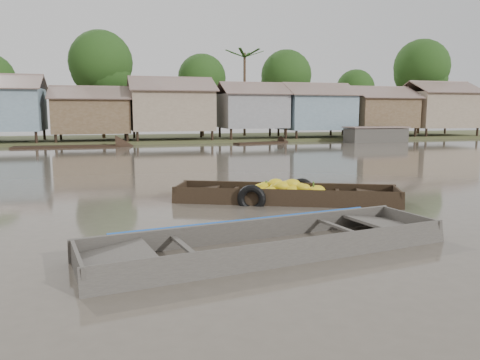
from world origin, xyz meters
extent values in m
plane|color=#534B3F|center=(0.00, 0.00, 0.00)|extent=(120.00, 120.00, 0.00)
cube|color=#384723|center=(0.00, 33.00, 0.00)|extent=(120.00, 12.00, 0.50)
cube|color=brown|center=(-10.50, 30.90, 4.75)|extent=(6.60, 3.02, 1.28)
cube|color=brown|center=(-3.80, 29.50, 2.20)|extent=(5.80, 4.60, 2.70)
cube|color=brown|center=(-3.80, 28.26, 4.00)|extent=(6.20, 2.67, 1.14)
cube|color=brown|center=(-3.80, 30.74, 4.00)|extent=(6.20, 2.67, 1.14)
cube|color=gray|center=(2.50, 29.50, 2.65)|extent=(6.50, 5.30, 3.30)
cube|color=brown|center=(2.50, 28.07, 4.75)|extent=(6.90, 3.08, 1.31)
cube|color=brown|center=(2.50, 30.93, 4.75)|extent=(6.90, 3.08, 1.31)
cube|color=gray|center=(9.50, 29.50, 2.60)|extent=(5.40, 4.70, 2.90)
cube|color=brown|center=(9.50, 28.23, 4.50)|extent=(5.80, 2.73, 1.17)
cube|color=brown|center=(9.50, 30.77, 4.50)|extent=(5.80, 2.73, 1.17)
cube|color=slate|center=(15.50, 29.50, 2.50)|extent=(6.00, 5.00, 3.10)
cube|color=brown|center=(15.50, 28.15, 4.50)|extent=(6.40, 2.90, 1.24)
cube|color=brown|center=(15.50, 30.85, 4.50)|extent=(6.40, 2.90, 1.24)
cube|color=brown|center=(22.00, 29.50, 2.45)|extent=(5.70, 4.90, 2.80)
cube|color=brown|center=(22.00, 28.18, 4.30)|extent=(6.10, 2.85, 1.21)
cube|color=brown|center=(22.00, 30.82, 4.30)|extent=(6.10, 2.85, 1.21)
cube|color=gray|center=(28.50, 29.50, 2.70)|extent=(6.30, 5.10, 3.40)
cube|color=brown|center=(28.50, 28.12, 4.85)|extent=(6.70, 2.96, 1.26)
cube|color=brown|center=(28.50, 30.88, 4.85)|extent=(6.70, 2.96, 1.26)
cylinder|color=#473323|center=(-3.00, 33.00, 3.15)|extent=(0.28, 0.28, 6.30)
sphere|color=#193811|center=(-3.00, 33.00, 6.75)|extent=(5.40, 5.40, 5.40)
cylinder|color=#473323|center=(6.00, 34.00, 2.62)|extent=(0.28, 0.28, 5.25)
sphere|color=#193811|center=(6.00, 34.00, 5.62)|extent=(4.50, 4.50, 4.50)
cylinder|color=#473323|center=(14.00, 33.00, 2.80)|extent=(0.28, 0.28, 5.60)
sphere|color=#193811|center=(14.00, 33.00, 6.00)|extent=(4.80, 4.80, 4.80)
cylinder|color=#473323|center=(22.00, 34.00, 2.27)|extent=(0.28, 0.28, 4.55)
sphere|color=#193811|center=(22.00, 34.00, 4.88)|extent=(3.90, 3.90, 3.90)
cylinder|color=#473323|center=(29.00, 33.00, 3.32)|extent=(0.28, 0.28, 6.65)
sphere|color=#193811|center=(29.00, 33.00, 7.12)|extent=(5.70, 5.70, 5.70)
cylinder|color=#473323|center=(10.00, 33.50, 4.00)|extent=(0.24, 0.24, 8.00)
cube|color=black|center=(2.22, 2.44, -0.08)|extent=(6.09, 3.52, 0.08)
cube|color=black|center=(2.48, 3.05, 0.17)|extent=(5.80, 2.65, 0.58)
cube|color=black|center=(1.95, 1.83, 0.17)|extent=(5.80, 2.65, 0.58)
cube|color=black|center=(5.03, 1.21, 0.17)|extent=(0.60, 1.27, 0.55)
cube|color=black|center=(4.54, 1.43, 0.24)|extent=(1.44, 1.50, 0.21)
cube|color=black|center=(-0.59, 3.66, 0.17)|extent=(0.60, 1.27, 0.55)
cube|color=black|center=(-0.10, 3.45, 0.24)|extent=(1.44, 1.50, 0.21)
cube|color=black|center=(0.87, 3.02, 0.28)|extent=(0.61, 1.24, 0.05)
cube|color=black|center=(3.56, 1.85, 0.28)|extent=(0.61, 1.24, 0.05)
ellipsoid|color=yellow|center=(2.68, 2.69, 0.27)|extent=(0.50, 0.43, 0.26)
ellipsoid|color=yellow|center=(2.06, 2.32, 0.46)|extent=(0.57, 0.49, 0.29)
ellipsoid|color=yellow|center=(2.56, 2.22, 0.41)|extent=(0.55, 0.48, 0.28)
ellipsoid|color=yellow|center=(2.61, 2.07, 0.43)|extent=(0.47, 0.41, 0.24)
ellipsoid|color=yellow|center=(3.03, 1.66, 0.21)|extent=(0.50, 0.43, 0.26)
ellipsoid|color=yellow|center=(2.29, 2.51, 0.47)|extent=(0.46, 0.40, 0.24)
ellipsoid|color=yellow|center=(1.97, 2.60, 0.50)|extent=(0.57, 0.49, 0.29)
ellipsoid|color=yellow|center=(1.60, 2.78, 0.37)|extent=(0.51, 0.44, 0.26)
ellipsoid|color=yellow|center=(2.63, 2.67, 0.28)|extent=(0.52, 0.45, 0.27)
ellipsoid|color=yellow|center=(1.25, 2.80, 0.18)|extent=(0.46, 0.40, 0.24)
ellipsoid|color=yellow|center=(1.18, 2.49, 0.16)|extent=(0.48, 0.41, 0.25)
ellipsoid|color=yellow|center=(2.25, 2.30, 0.40)|extent=(0.54, 0.46, 0.28)
ellipsoid|color=yellow|center=(1.72, 2.72, 0.39)|extent=(0.60, 0.52, 0.31)
ellipsoid|color=yellow|center=(2.17, 2.06, 0.24)|extent=(0.48, 0.42, 0.25)
ellipsoid|color=yellow|center=(2.92, 1.96, 0.32)|extent=(0.55, 0.48, 0.28)
ellipsoid|color=yellow|center=(1.37, 2.46, 0.23)|extent=(0.59, 0.51, 0.30)
ellipsoid|color=yellow|center=(2.99, 2.44, 0.25)|extent=(0.52, 0.45, 0.27)
ellipsoid|color=yellow|center=(3.13, 2.30, 0.30)|extent=(0.59, 0.51, 0.30)
ellipsoid|color=yellow|center=(1.74, 2.32, 0.35)|extent=(0.46, 0.40, 0.24)
ellipsoid|color=yellow|center=(2.04, 2.67, 0.38)|extent=(0.53, 0.46, 0.27)
ellipsoid|color=yellow|center=(2.06, 2.86, 0.37)|extent=(0.47, 0.41, 0.24)
ellipsoid|color=yellow|center=(1.96, 2.45, 0.40)|extent=(0.56, 0.48, 0.29)
ellipsoid|color=yellow|center=(2.14, 2.71, 0.36)|extent=(0.53, 0.46, 0.27)
ellipsoid|color=yellow|center=(1.38, 2.57, 0.27)|extent=(0.60, 0.52, 0.31)
ellipsoid|color=yellow|center=(1.34, 2.98, 0.26)|extent=(0.55, 0.47, 0.28)
ellipsoid|color=yellow|center=(2.22, 2.59, 0.39)|extent=(0.57, 0.49, 0.29)
ellipsoid|color=yellow|center=(1.41, 2.44, 0.21)|extent=(0.58, 0.50, 0.30)
ellipsoid|color=yellow|center=(2.32, 2.17, 0.35)|extent=(0.52, 0.45, 0.27)
ellipsoid|color=yellow|center=(1.47, 2.52, 0.28)|extent=(0.53, 0.46, 0.27)
ellipsoid|color=yellow|center=(2.17, 2.76, 0.32)|extent=(0.49, 0.42, 0.25)
ellipsoid|color=yellow|center=(1.35, 2.77, 0.28)|extent=(0.60, 0.52, 0.31)
ellipsoid|color=yellow|center=(2.37, 2.33, 0.50)|extent=(0.61, 0.53, 0.31)
cylinder|color=#3F6626|center=(1.71, 2.66, 0.49)|extent=(0.04, 0.04, 0.20)
cylinder|color=#3F6626|center=(2.42, 2.35, 0.49)|extent=(0.04, 0.04, 0.20)
cylinder|color=#3F6626|center=(2.93, 2.13, 0.49)|extent=(0.04, 0.04, 0.20)
torus|color=black|center=(2.93, 2.95, 0.19)|extent=(0.78, 0.49, 0.76)
torus|color=black|center=(1.10, 2.10, 0.19)|extent=(0.80, 0.50, 0.79)
cube|color=#3E3935|center=(0.21, -1.98, -0.08)|extent=(6.82, 2.48, 0.08)
cube|color=#3E3935|center=(0.08, -1.17, 0.15)|extent=(6.76, 1.23, 0.55)
cube|color=#3E3935|center=(0.34, -2.79, 0.15)|extent=(6.76, 1.23, 0.55)
cube|color=#3E3935|center=(3.50, -1.45, 0.15)|extent=(0.32, 1.65, 0.52)
cube|color=#3E3935|center=(2.93, -1.54, 0.22)|extent=(1.37, 1.60, 0.22)
cube|color=#3E3935|center=(-3.09, -2.51, 0.15)|extent=(0.32, 1.65, 0.52)
cube|color=#3E3935|center=(-2.52, -2.42, 0.22)|extent=(1.37, 1.60, 0.22)
cube|color=#3E3935|center=(-1.37, -2.23, 0.26)|extent=(0.35, 1.60, 0.05)
cube|color=#3E3935|center=(1.78, -1.73, 0.26)|extent=(0.35, 1.60, 0.05)
cube|color=#665E54|center=(0.21, -1.98, -0.04)|extent=(5.23, 2.10, 0.02)
cube|color=#1149AC|center=(0.07, -1.12, 0.36)|extent=(5.46, 0.95, 0.14)
torus|color=olive|center=(2.15, -1.94, -0.02)|extent=(0.38, 0.38, 0.05)
torus|color=olive|center=(2.15, -1.94, 0.02)|extent=(0.31, 0.31, 0.05)
cube|color=black|center=(-5.48, 25.57, -0.05)|extent=(7.29, 1.70, 0.35)
cube|color=black|center=(9.06, 25.77, -0.05)|extent=(4.53, 2.12, 0.35)
cube|color=black|center=(19.00, 25.00, 0.55)|extent=(5.00, 2.00, 1.20)
camera|label=1|loc=(-2.55, -9.80, 2.53)|focal=35.00mm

